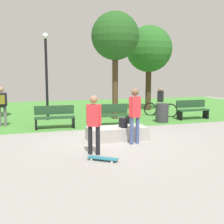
% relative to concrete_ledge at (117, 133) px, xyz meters
% --- Properties ---
extents(ground_plane, '(28.00, 28.00, 0.00)m').
position_rel_concrete_ledge_xyz_m(ground_plane, '(-0.18, -0.03, -0.21)').
color(ground_plane, gray).
extents(grass_lawn, '(26.60, 12.02, 0.01)m').
position_rel_concrete_ledge_xyz_m(grass_lawn, '(-0.18, 7.96, -0.21)').
color(grass_lawn, '#478C38').
rests_on(grass_lawn, ground_plane).
extents(concrete_ledge, '(1.99, 0.87, 0.43)m').
position_rel_concrete_ledge_xyz_m(concrete_ledge, '(0.00, 0.00, 0.00)').
color(concrete_ledge, '#A8A59E').
rests_on(concrete_ledge, ground_plane).
extents(backpack_on_ledge, '(0.22, 0.29, 0.32)m').
position_rel_concrete_ledge_xyz_m(backpack_on_ledge, '(0.18, -0.13, 0.37)').
color(backpack_on_ledge, black).
rests_on(backpack_on_ledge, concrete_ledge).
extents(skater_performing_trick, '(0.42, 0.26, 1.76)m').
position_rel_concrete_ledge_xyz_m(skater_performing_trick, '(0.34, -0.73, 0.82)').
color(skater_performing_trick, '#3F5184').
rests_on(skater_performing_trick, ground_plane).
extents(skater_watching, '(0.38, 0.34, 1.64)m').
position_rel_concrete_ledge_xyz_m(skater_watching, '(-1.17, -1.51, 0.74)').
color(skater_watching, black).
rests_on(skater_watching, ground_plane).
extents(skateboard_by_ledge, '(0.76, 0.65, 0.08)m').
position_rel_concrete_ledge_xyz_m(skateboard_by_ledge, '(-1.10, -2.14, -0.15)').
color(skateboard_by_ledge, teal).
rests_on(skateboard_by_ledge, ground_plane).
extents(park_bench_far_right, '(1.62, 0.53, 0.91)m').
position_rel_concrete_ledge_xyz_m(park_bench_far_right, '(0.53, 2.47, 0.27)').
color(park_bench_far_right, '#1E4223').
rests_on(park_bench_far_right, ground_plane).
extents(park_bench_near_lamppost, '(1.62, 0.54, 0.91)m').
position_rel_concrete_ledge_xyz_m(park_bench_near_lamppost, '(-1.78, 2.61, 0.27)').
color(park_bench_near_lamppost, '#1E4223').
rests_on(park_bench_near_lamppost, ground_plane).
extents(park_bench_near_path, '(1.61, 0.51, 0.91)m').
position_rel_concrete_ledge_xyz_m(park_bench_near_path, '(4.83, 2.97, 0.27)').
color(park_bench_near_path, '#1E4223').
rests_on(park_bench_near_path, ground_plane).
extents(tree_young_birch, '(2.70, 2.70, 4.97)m').
position_rel_concrete_ledge_xyz_m(tree_young_birch, '(4.21, 6.73, 3.37)').
color(tree_young_birch, '#42301E').
rests_on(tree_young_birch, grass_lawn).
extents(tree_slender_maple, '(2.27, 2.27, 5.09)m').
position_rel_concrete_ledge_xyz_m(tree_slender_maple, '(1.31, 4.21, 3.69)').
color(tree_slender_maple, '#4C3823').
rests_on(tree_slender_maple, grass_lawn).
extents(lamp_post, '(0.28, 0.28, 4.04)m').
position_rel_concrete_ledge_xyz_m(lamp_post, '(-1.88, 4.79, 2.26)').
color(lamp_post, black).
rests_on(lamp_post, ground_plane).
extents(trash_bin, '(0.58, 0.58, 0.85)m').
position_rel_concrete_ledge_xyz_m(trash_bin, '(3.03, 2.63, 0.21)').
color(trash_bin, '#333338').
rests_on(trash_bin, ground_plane).
extents(pedestrian_with_backpack, '(0.43, 0.35, 1.66)m').
position_rel_concrete_ledge_xyz_m(pedestrian_with_backpack, '(-3.82, 3.66, 0.78)').
color(pedestrian_with_backpack, slate).
rests_on(pedestrian_with_backpack, ground_plane).
extents(cyclist_on_bicycle, '(1.30, 1.36, 1.52)m').
position_rel_concrete_ledge_xyz_m(cyclist_on_bicycle, '(3.76, 4.25, 0.42)').
color(cyclist_on_bicycle, black).
rests_on(cyclist_on_bicycle, ground_plane).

